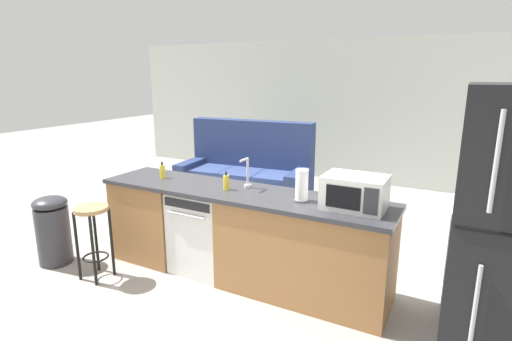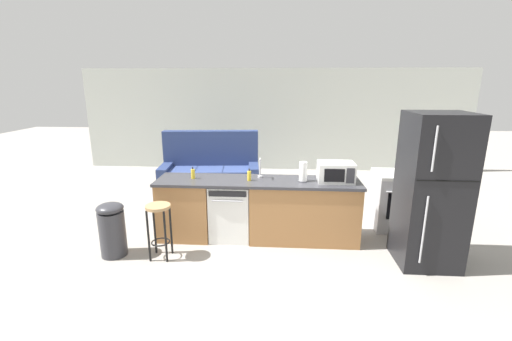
% 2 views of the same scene
% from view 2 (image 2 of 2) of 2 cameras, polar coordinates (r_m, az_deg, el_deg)
% --- Properties ---
extents(ground_plane, '(24.00, 24.00, 0.00)m').
position_cam_2_polar(ground_plane, '(5.27, -1.38, -11.01)').
color(ground_plane, gray).
extents(wall_back, '(10.00, 0.06, 2.60)m').
position_cam_2_polar(wall_back, '(8.98, 3.00, 8.40)').
color(wall_back, beige).
rests_on(wall_back, ground_plane).
extents(kitchen_counter, '(2.94, 0.66, 0.90)m').
position_cam_2_polar(kitchen_counter, '(5.08, 1.30, -6.83)').
color(kitchen_counter, '#9E6B3D').
rests_on(kitchen_counter, ground_plane).
extents(dishwasher, '(0.58, 0.61, 0.84)m').
position_cam_2_polar(dishwasher, '(5.13, -4.21, -6.66)').
color(dishwasher, white).
rests_on(dishwasher, ground_plane).
extents(stove_range, '(0.76, 0.68, 0.90)m').
position_cam_2_polar(stove_range, '(5.90, 22.59, -4.59)').
color(stove_range, '#B7B7BC').
rests_on(stove_range, ground_plane).
extents(refrigerator, '(0.72, 0.73, 1.93)m').
position_cam_2_polar(refrigerator, '(4.77, 27.25, -3.04)').
color(refrigerator, black).
rests_on(refrigerator, ground_plane).
extents(microwave, '(0.50, 0.37, 0.28)m').
position_cam_2_polar(microwave, '(4.95, 13.15, -0.26)').
color(microwave, white).
rests_on(microwave, kitchen_counter).
extents(sink_faucet, '(0.07, 0.18, 0.30)m').
position_cam_2_polar(sink_faucet, '(5.01, 0.67, 0.20)').
color(sink_faucet, silver).
rests_on(sink_faucet, kitchen_counter).
extents(paper_towel_roll, '(0.14, 0.14, 0.28)m').
position_cam_2_polar(paper_towel_roll, '(4.88, 7.85, -0.23)').
color(paper_towel_roll, '#4C4C51').
rests_on(paper_towel_roll, kitchen_counter).
extents(soap_bottle, '(0.06, 0.06, 0.18)m').
position_cam_2_polar(soap_bottle, '(4.89, -1.15, -0.86)').
color(soap_bottle, yellow).
rests_on(soap_bottle, kitchen_counter).
extents(dish_soap_bottle, '(0.06, 0.06, 0.18)m').
position_cam_2_polar(dish_soap_bottle, '(5.08, -10.46, -0.53)').
color(dish_soap_bottle, yellow).
rests_on(dish_soap_bottle, kitchen_counter).
extents(kettle, '(0.21, 0.17, 0.19)m').
position_cam_2_polar(kettle, '(5.93, 24.25, 0.73)').
color(kettle, '#B2B2B7').
rests_on(kettle, stove_range).
extents(bar_stool, '(0.32, 0.32, 0.74)m').
position_cam_2_polar(bar_stool, '(4.67, -15.88, -7.92)').
color(bar_stool, tan).
rests_on(bar_stool, ground_plane).
extents(trash_bin, '(0.35, 0.35, 0.74)m').
position_cam_2_polar(trash_bin, '(5.00, -22.86, -8.95)').
color(trash_bin, '#333338').
rests_on(trash_bin, ground_plane).
extents(couch, '(2.07, 1.08, 1.27)m').
position_cam_2_polar(couch, '(7.27, -7.55, -0.50)').
color(couch, navy).
rests_on(couch, ground_plane).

